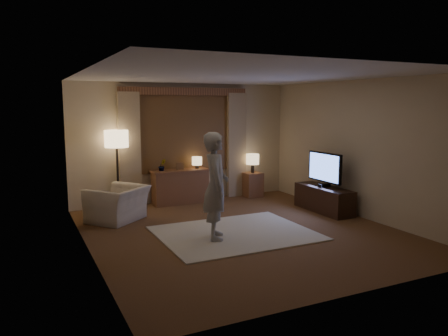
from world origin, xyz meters
TOP-DOWN VIEW (x-y plane):
  - room at (0.00, 0.50)m, footprint 5.04×5.54m
  - rug at (-0.17, -0.07)m, footprint 2.50×2.00m
  - sideboard at (-0.20, 2.50)m, footprint 1.20×0.40m
  - picture_frame at (-0.20, 2.50)m, footprint 0.16×0.02m
  - plant at (-0.60, 2.50)m, footprint 0.17×0.13m
  - table_lamp_sideboard at (0.20, 2.50)m, footprint 0.22×0.22m
  - floor_lamp at (-1.55, 2.50)m, footprint 0.47×0.47m
  - armchair at (-1.75, 1.60)m, footprint 1.31×1.29m
  - side_table at (1.57, 2.45)m, footprint 0.40×0.40m
  - table_lamp_side at (1.57, 2.45)m, footprint 0.30×0.30m
  - tv_stand at (2.15, 0.54)m, footprint 0.45×1.40m
  - tv at (2.15, 0.54)m, footprint 0.23×0.96m
  - person at (-0.58, -0.20)m, footprint 0.60×0.72m

SIDE VIEW (x-z plane):
  - rug at x=-0.17m, z-range 0.00..0.02m
  - tv_stand at x=2.15m, z-range 0.00..0.50m
  - side_table at x=1.57m, z-range 0.00..0.56m
  - armchair at x=-1.75m, z-range 0.00..0.64m
  - sideboard at x=-0.20m, z-range 0.00..0.70m
  - picture_frame at x=-0.20m, z-range 0.70..0.90m
  - plant at x=-0.60m, z-range 0.70..1.00m
  - table_lamp_side at x=1.57m, z-range 0.65..1.09m
  - person at x=-0.58m, z-range 0.02..1.72m
  - tv at x=2.15m, z-range 0.54..1.23m
  - table_lamp_sideboard at x=0.20m, z-range 0.75..1.05m
  - room at x=0.00m, z-range 0.01..2.65m
  - floor_lamp at x=-1.55m, z-range 0.55..2.18m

